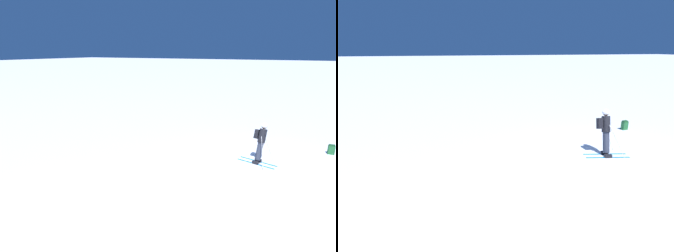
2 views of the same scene
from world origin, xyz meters
The scene contains 3 objects.
ground_plane centered at (0.00, 0.00, 0.00)m, with size 300.00×300.00×0.00m, color white.
skier centered at (0.32, -0.05, 1.04)m, with size 1.44×1.84×1.88m.
spare_backpack centered at (2.88, -3.17, 0.24)m, with size 0.25×0.32×0.50m.
Camera 1 is at (-11.99, -1.50, 5.08)m, focal length 28.00 mm.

